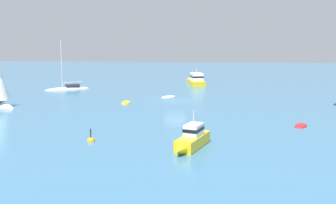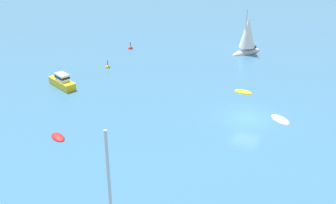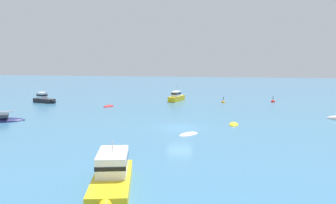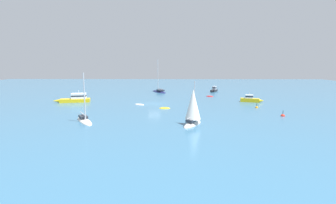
% 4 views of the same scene
% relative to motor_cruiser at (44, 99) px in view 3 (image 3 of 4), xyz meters
% --- Properties ---
extents(ground_plane, '(160.00, 160.00, 0.00)m').
position_rel_motor_cruiser_xyz_m(ground_plane, '(-16.16, -23.04, -0.57)').
color(ground_plane, teal).
extents(motor_cruiser, '(2.74, 4.72, 1.58)m').
position_rel_motor_cruiser_xyz_m(motor_cruiser, '(0.00, 0.00, 0.00)').
color(motor_cruiser, black).
rests_on(motor_cruiser, ground).
extents(rib, '(2.11, 1.04, 0.47)m').
position_rel_motor_cruiser_xyz_m(rib, '(-13.81, -28.61, -0.57)').
color(rib, yellow).
rests_on(rib, ground).
extents(skiff, '(2.58, 2.30, 0.31)m').
position_rel_motor_cruiser_xyz_m(skiff, '(-19.12, -24.19, -0.57)').
color(skiff, silver).
rests_on(skiff, ground).
extents(launch, '(7.92, 3.31, 2.60)m').
position_rel_motor_cruiser_xyz_m(launch, '(-33.48, -21.01, 0.20)').
color(launch, yellow).
rests_on(launch, ground).
extents(skiff_1, '(2.15, 1.68, 0.47)m').
position_rel_motor_cruiser_xyz_m(skiff_1, '(-2.84, -11.27, -0.57)').
color(skiff_1, '#B21E1E').
rests_on(skiff_1, ground).
extents(launch_1, '(4.94, 2.50, 2.58)m').
position_rel_motor_cruiser_xyz_m(launch_1, '(4.85, -20.31, 0.04)').
color(launch_1, yellow).
rests_on(launch_1, ground).
extents(channel_buoy, '(0.59, 0.59, 1.23)m').
position_rel_motor_cruiser_xyz_m(channel_buoy, '(3.80, -27.69, -0.56)').
color(channel_buoy, orange).
rests_on(channel_buoy, ground).
extents(mooring_buoy, '(0.68, 0.68, 1.29)m').
position_rel_motor_cruiser_xyz_m(mooring_buoy, '(5.55, -35.46, -0.57)').
color(mooring_buoy, red).
rests_on(mooring_buoy, ground).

